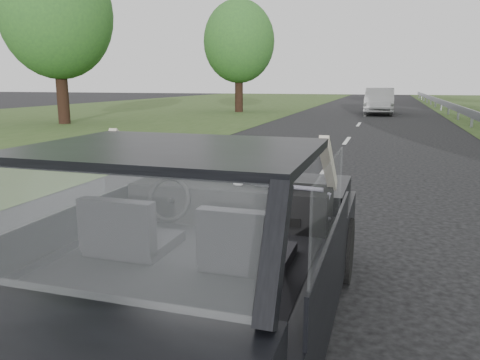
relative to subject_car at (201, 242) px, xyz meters
The scene contains 10 objects.
ground 0.72m from the subject_car, ahead, with size 140.00×140.00×0.00m, color #2C2C2F.
subject_car is the anchor object (origin of this frame).
dashboard 0.64m from the subject_car, 90.00° to the left, with size 1.58×0.45×0.30m, color black.
driver_seat 0.52m from the subject_car, 144.06° to the right, with size 0.50×0.72×0.42m, color black.
passenger_seat 0.52m from the subject_car, 35.94° to the right, with size 0.50×0.72×0.42m, color black.
steering_wheel 0.55m from the subject_car, 140.48° to the left, with size 0.36×0.36×0.04m, color black.
cat 0.77m from the subject_car, 64.87° to the left, with size 0.55×0.17×0.24m, color gray.
other_car 25.39m from the subject_car, 88.52° to the left, with size 1.77×4.49×1.48m, color #B9BABC.
tree_5 19.29m from the subject_car, 130.38° to the left, with size 4.64×4.64×7.04m, color #295324, non-canonical shape.
tree_6 25.98m from the subject_car, 106.98° to the left, with size 4.23×4.23×6.41m, color #295324, non-canonical shape.
Camera 1 is at (1.16, -2.82, 1.80)m, focal length 35.00 mm.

